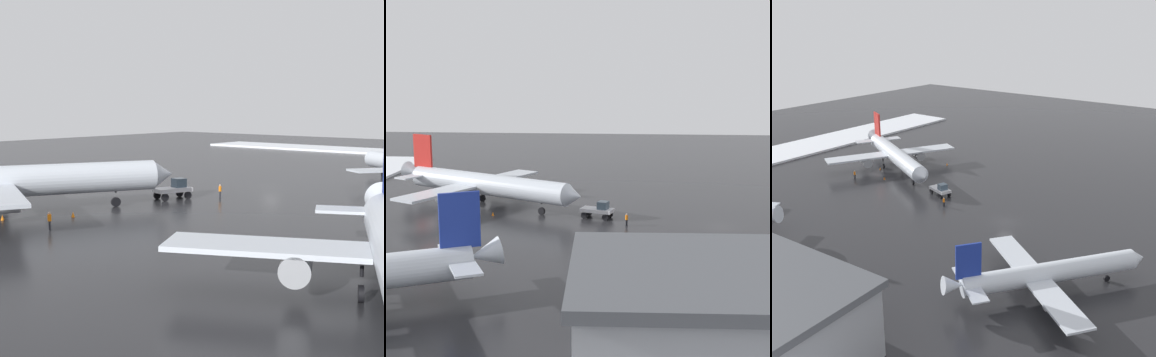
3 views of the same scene
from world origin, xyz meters
TOP-DOWN VIEW (x-y plane):
  - ground_plane at (0.00, 0.00)m, footprint 240.00×240.00m
  - airplane_far_rear at (-35.24, 9.70)m, footprint 32.75×27.90m
  - pushback_tug at (-16.75, 3.26)m, footprint 5.05×3.49m
  - ground_crew_beside_wing at (-37.67, 0.01)m, footprint 0.36×0.36m
  - ground_crew_near_tug at (-12.72, -0.74)m, footprint 0.36×0.36m
  - cargo_hangar at (-3.71, -42.96)m, footprint 25.63×16.07m
  - traffic_cone_near_nose at (-37.87, 7.49)m, footprint 0.36×0.36m
  - traffic_cone_mid_line at (-28.14, 19.25)m, footprint 0.36×0.36m
  - traffic_cone_wingtip_side at (-32.27, 3.39)m, footprint 0.36×0.36m

SIDE VIEW (x-z plane):
  - ground_plane at x=0.00m, z-range 0.00..0.00m
  - traffic_cone_near_nose at x=-37.87m, z-range 0.00..0.55m
  - traffic_cone_mid_line at x=-28.14m, z-range 0.00..0.55m
  - traffic_cone_wingtip_side at x=-32.27m, z-range 0.00..0.55m
  - ground_crew_beside_wing at x=-37.67m, z-range 0.12..1.83m
  - ground_crew_near_tug at x=-12.72m, z-range 0.12..1.83m
  - pushback_tug at x=-16.75m, z-range 0.03..2.53m
  - airplane_far_rear at x=-35.24m, z-range -1.78..8.72m
  - cargo_hangar at x=-3.71m, z-range 0.04..8.84m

